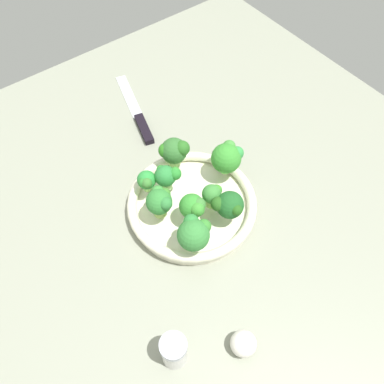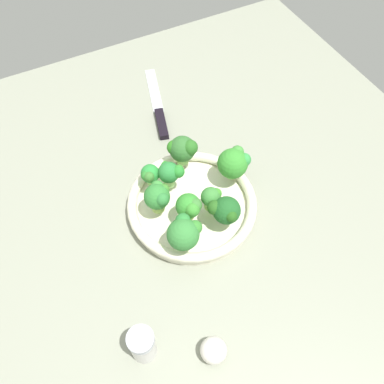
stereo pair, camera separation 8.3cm
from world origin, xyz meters
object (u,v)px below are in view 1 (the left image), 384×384
(broccoli_floret_0, at_px, (174,151))
(broccoli_floret_2, at_px, (146,181))
(broccoli_floret_6, at_px, (212,195))
(pepper_shaker, at_px, (174,351))
(broccoli_floret_4, at_px, (160,201))
(knife, at_px, (138,117))
(broccoli_floret_5, at_px, (193,206))
(broccoli_floret_7, at_px, (194,233))
(broccoli_floret_3, at_px, (168,175))
(bowl, at_px, (192,205))
(garlic_bulb, at_px, (243,344))
(broccoli_floret_1, at_px, (229,205))
(broccoli_floret_8, at_px, (227,157))

(broccoli_floret_0, xyz_separation_m, broccoli_floret_2, (-0.02, 0.09, -0.01))
(broccoli_floret_6, bearing_deg, pepper_shaker, 129.35)
(broccoli_floret_4, bearing_deg, knife, -23.58)
(broccoli_floret_5, distance_m, broccoli_floret_7, 0.07)
(broccoli_floret_3, height_order, broccoli_floret_5, broccoli_floret_5)
(broccoli_floret_0, distance_m, broccoli_floret_2, 0.09)
(broccoli_floret_0, xyz_separation_m, broccoli_floret_5, (-0.13, 0.05, -0.00))
(broccoli_floret_6, xyz_separation_m, broccoli_floret_7, (-0.05, 0.09, 0.01))
(broccoli_floret_0, height_order, broccoli_floret_3, broccoli_floret_0)
(bowl, distance_m, broccoli_floret_6, 0.07)
(garlic_bulb, bearing_deg, broccoli_floret_6, -27.28)
(broccoli_floret_7, bearing_deg, knife, -16.81)
(broccoli_floret_4, relative_size, garlic_bulb, 1.50)
(broccoli_floret_2, xyz_separation_m, broccoli_floret_4, (-0.06, 0.01, 0.01))
(broccoli_floret_4, relative_size, knife, 0.27)
(broccoli_floret_3, bearing_deg, broccoli_floret_7, 163.59)
(bowl, distance_m, garlic_bulb, 0.30)
(bowl, xyz_separation_m, broccoli_floret_4, (0.01, 0.07, 0.06))
(broccoli_floret_1, relative_size, broccoli_floret_6, 1.13)
(broccoli_floret_5, bearing_deg, broccoli_floret_7, 144.52)
(broccoli_floret_5, height_order, broccoli_floret_8, broccoli_floret_8)
(bowl, distance_m, broccoli_floret_8, 0.13)
(broccoli_floret_5, xyz_separation_m, broccoli_floret_8, (0.05, -0.13, 0.00))
(broccoli_floret_6, xyz_separation_m, broccoli_floret_8, (0.05, -0.08, 0.01))
(broccoli_floret_8, xyz_separation_m, knife, (0.28, 0.05, -0.07))
(knife, bearing_deg, broccoli_floret_8, -169.52)
(broccoli_floret_2, distance_m, broccoli_floret_8, 0.18)
(broccoli_floret_2, relative_size, broccoli_floret_7, 0.68)
(pepper_shaker, bearing_deg, garlic_bulb, -119.04)
(broccoli_floret_0, relative_size, broccoli_floret_3, 1.16)
(broccoli_floret_2, height_order, knife, broccoli_floret_2)
(broccoli_floret_6, xyz_separation_m, pepper_shaker, (-0.19, 0.23, -0.03))
(broccoli_floret_4, height_order, knife, broccoli_floret_4)
(broccoli_floret_6, bearing_deg, broccoli_floret_0, -0.44)
(bowl, relative_size, garlic_bulb, 5.88)
(broccoli_floret_0, relative_size, broccoli_floret_8, 0.99)
(broccoli_floret_3, height_order, broccoli_floret_8, broccoli_floret_8)
(broccoli_floret_3, distance_m, broccoli_floret_8, 0.13)
(broccoli_floret_2, bearing_deg, broccoli_floret_5, -161.40)
(knife, bearing_deg, broccoli_floret_5, 166.66)
(broccoli_floret_3, bearing_deg, knife, -17.05)
(broccoli_floret_3, height_order, broccoli_floret_7, broccoli_floret_7)
(broccoli_floret_1, bearing_deg, broccoli_floret_0, 2.71)
(broccoli_floret_7, relative_size, broccoli_floret_8, 1.06)
(broccoli_floret_3, height_order, garlic_bulb, broccoli_floret_3)
(pepper_shaker, bearing_deg, bowl, -42.68)
(knife, xyz_separation_m, garlic_bulb, (-0.58, 0.16, 0.02))
(broccoli_floret_3, relative_size, broccoli_floret_8, 0.85)
(broccoli_floret_4, relative_size, pepper_shaker, 0.83)
(pepper_shaker, bearing_deg, broccoli_floret_0, -35.81)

